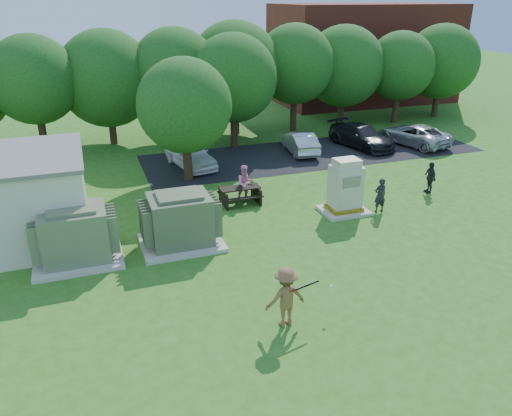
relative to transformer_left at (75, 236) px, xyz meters
name	(u,v)px	position (x,y,z in m)	size (l,w,h in m)	color
ground	(298,292)	(6.50, -4.50, -0.97)	(120.00, 120.00, 0.00)	#2D6619
brick_building	(363,53)	(24.50, 22.50, 3.03)	(15.00, 8.00, 8.00)	maroon
parking_strip	(313,153)	(13.50, 9.00, -0.96)	(20.00, 6.00, 0.01)	#232326
transformer_left	(75,236)	(0.00, 0.00, 0.00)	(3.00, 2.40, 2.07)	beige
transformer_right	(180,221)	(3.70, 0.00, 0.00)	(3.00, 2.40, 2.07)	beige
generator_cabinet	(345,189)	(10.95, 0.68, 0.08)	(1.96, 1.61, 2.39)	beige
picnic_table	(240,193)	(7.03, 3.14, -0.49)	(1.79, 1.35, 0.77)	black
batter	(286,297)	(5.47, -5.89, -0.05)	(1.18, 0.68, 1.83)	brown
person_by_generator	(380,195)	(12.41, 0.20, -0.21)	(0.56, 0.36, 1.52)	black
person_at_picnic	(245,183)	(7.35, 3.34, -0.13)	(0.82, 0.64, 1.68)	pink
person_walking_right	(430,177)	(15.90, 1.41, -0.22)	(0.88, 0.37, 1.51)	#242328
car_white	(190,154)	(6.08, 9.03, -0.26)	(1.68, 4.19, 1.43)	white
car_silver_a	(300,142)	(12.78, 9.46, -0.33)	(1.36, 3.91, 1.29)	silver
car_dark	(361,136)	(16.85, 9.28, -0.29)	(1.91, 4.70, 1.36)	black
car_silver_b	(414,134)	(20.19, 8.62, -0.32)	(2.15, 4.67, 1.30)	#BBBAC0
batting_equipment	(308,287)	(6.13, -5.93, 0.17)	(1.55, 0.42, 0.43)	black
tree_row	(204,74)	(8.25, 14.00, 3.18)	(41.30, 13.30, 7.30)	#47301E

